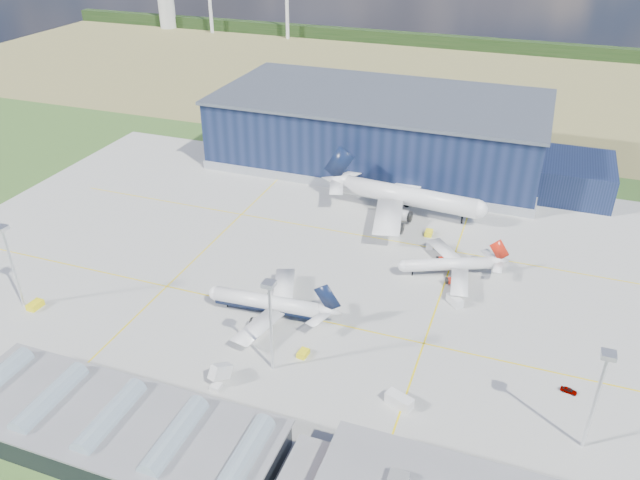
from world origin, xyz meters
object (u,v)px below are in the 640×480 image
Objects in this scene: light_mast_west at (9,254)px; airliner_navy at (267,295)px; car_a at (569,390)px; gse_cart_a at (430,246)px; airstair at (221,375)px; car_b at (211,415)px; gse_tug_c at (429,233)px; gse_van_b at (455,300)px; light_mast_center at (270,312)px; gse_tug_b at (303,354)px; gse_tug_a at (35,305)px; airliner_widebody at (410,187)px; airliner_red at (449,259)px; hangar at (387,134)px; light_mast_east at (600,385)px; gse_van_a at (399,401)px.

light_mast_west reaches higher than airliner_navy.
light_mast_west reaches higher than car_a.
airliner_navy reaches higher than car_a.
airstair is (-31.05, -72.63, 1.00)m from gse_cart_a.
airstair is (0.46, -25.65, -4.12)m from airliner_navy.
gse_tug_c is at bearing -26.50° from car_b.
airliner_navy is at bearing 16.44° from light_mast_west.
light_mast_center is at bearing -175.43° from gse_van_b.
gse_tug_c reaches higher than car_a.
airliner_navy is at bearing 109.46° from airstair.
gse_tug_a is at bearing -169.20° from gse_tug_b.
gse_van_b is (100.24, 38.46, 0.27)m from gse_tug_a.
gse_tug_c reaches higher than gse_tug_b.
car_a is at bearing 35.79° from airstair.
airliner_widebody reaches higher than gse_van_b.
gse_tug_c is (90.50, 72.35, -14.68)m from light_mast_west.
airliner_red is at bearing 60.16° from light_mast_center.
light_mast_center is at bearing -116.89° from gse_cart_a.
car_a is (40.00, -50.42, -0.07)m from gse_cart_a.
airliner_widebody is at bearing 91.41° from gse_tug_b.
airliner_red is 15.62m from gse_cart_a.
airliner_navy is at bearing 146.11° from gse_tug_b.
hangar is 4.61× the size of airliner_red.
airliner_navy reaches higher than gse_tug_b.
airliner_red is 7.82× the size of gse_tug_a.
airstair reaches higher than gse_tug_b.
airliner_red is at bearing 67.33° from gse_tug_b.
light_mast_east reaches higher than gse_van_a.
gse_van_a is at bearing 1.29° from gse_tug_a.
gse_tug_c is (20.50, 72.35, -14.68)m from light_mast_center.
airstair reaches higher than gse_van_a.
airliner_red is at bearing -37.24° from car_b.
airliner_widebody reaches higher than gse_van_a.
gse_cart_a is at bearing -83.64° from airliner_red.
airliner_navy reaches higher than airliner_red.
light_mast_center is at bearing 59.74° from airstair.
gse_van_b is at bearing 13.85° from gse_van_a.
light_mast_east is (135.00, 0.00, 0.00)m from light_mast_west.
hangar is at bearing -87.03° from airliner_red.
gse_van_b is at bearing -58.68° from airliner_widebody.
airliner_navy is at bearing -120.38° from gse_tug_c.
airliner_red reaches higher than gse_tug_a.
airliner_widebody reaches higher than airliner_red.
gse_van_a reaches higher than gse_cart_a.
airliner_widebody is at bearing 122.40° from light_mast_east.
gse_tug_a reaches higher than car_b.
gse_tug_a is at bearing -169.31° from airstair.
airliner_widebody is 24.58m from gse_cart_a.
car_b is (-5.77, -18.00, -14.76)m from light_mast_center.
light_mast_west is 4.77× the size of gse_van_b.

